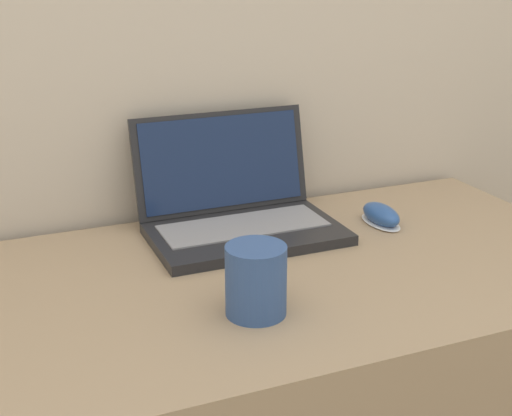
# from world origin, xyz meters

# --- Properties ---
(laptop) EXTENTS (0.36, 0.28, 0.22)m
(laptop) POSITION_xyz_m (0.07, 0.52, 0.76)
(laptop) COLOR #232326
(laptop) RESTS_ON desk
(drink_cup) EXTENTS (0.09, 0.09, 0.11)m
(drink_cup) POSITION_xyz_m (-0.03, 0.19, 0.77)
(drink_cup) COLOR #33518C
(drink_cup) RESTS_ON desk
(computer_mouse) EXTENTS (0.06, 0.11, 0.04)m
(computer_mouse) POSITION_xyz_m (0.35, 0.44, 0.73)
(computer_mouse) COLOR white
(computer_mouse) RESTS_ON desk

